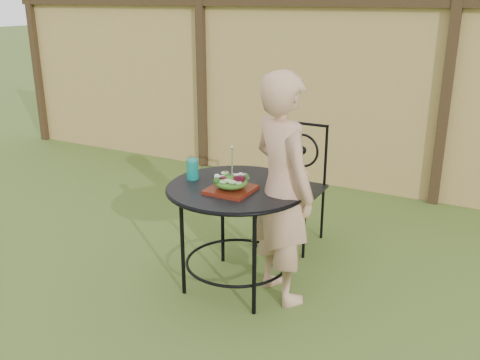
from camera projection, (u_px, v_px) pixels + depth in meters
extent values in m
plane|color=#304B18|center=(200.00, 266.00, 3.95)|extent=(60.00, 60.00, 0.00)
cube|color=tan|center=(312.00, 98.00, 5.49)|extent=(8.00, 0.05, 1.80)
cube|color=black|center=(314.00, 3.00, 5.15)|extent=(8.00, 0.07, 0.07)
cube|color=black|center=(38.00, 70.00, 7.18)|extent=(0.09, 0.09, 1.90)
cube|color=black|center=(202.00, 85.00, 6.02)|extent=(0.09, 0.09, 1.90)
cube|color=black|center=(445.00, 105.00, 4.86)|extent=(0.09, 0.09, 1.90)
cylinder|color=black|center=(237.00, 187.00, 3.46)|extent=(0.90, 0.90, 0.02)
torus|color=black|center=(237.00, 188.00, 3.46)|extent=(0.92, 0.92, 0.02)
torus|color=black|center=(237.00, 261.00, 3.63)|extent=(0.70, 0.70, 0.02)
cylinder|color=black|center=(288.00, 232.00, 3.68)|extent=(0.03, 0.03, 0.71)
cylinder|color=black|center=(223.00, 218.00, 3.91)|extent=(0.03, 0.03, 0.71)
cylinder|color=black|center=(182.00, 245.00, 3.48)|extent=(0.03, 0.03, 0.71)
cylinder|color=black|center=(254.00, 263.00, 3.24)|extent=(0.03, 0.03, 0.71)
cube|color=black|center=(291.00, 190.00, 4.19)|extent=(0.46, 0.46, 0.03)
cylinder|color=black|center=(303.00, 124.00, 4.21)|extent=(0.42, 0.02, 0.02)
torus|color=black|center=(302.00, 150.00, 4.28)|extent=(0.28, 0.02, 0.28)
cylinder|color=black|center=(256.00, 221.00, 4.19)|extent=(0.02, 0.02, 0.44)
cylinder|color=black|center=(304.00, 231.00, 4.01)|extent=(0.02, 0.02, 0.44)
cylinder|color=black|center=(277.00, 205.00, 4.52)|extent=(0.02, 0.02, 0.44)
cylinder|color=black|center=(322.00, 213.00, 4.34)|extent=(0.02, 0.02, 0.44)
cylinder|color=black|center=(279.00, 150.00, 4.37)|extent=(0.02, 0.02, 0.50)
cylinder|color=black|center=(326.00, 156.00, 4.19)|extent=(0.02, 0.02, 0.50)
imported|color=tan|center=(283.00, 189.00, 3.35)|extent=(0.65, 0.60, 1.49)
cube|color=#3C1208|center=(231.00, 190.00, 3.36)|extent=(0.27, 0.27, 0.02)
ellipsoid|color=#235614|center=(231.00, 182.00, 3.34)|extent=(0.21, 0.21, 0.08)
cylinder|color=silver|center=(232.00, 162.00, 3.29)|extent=(0.01, 0.01, 0.18)
cylinder|color=#0B847A|center=(193.00, 169.00, 3.57)|extent=(0.08, 0.08, 0.14)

